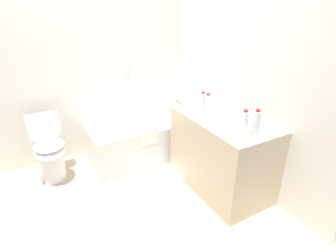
# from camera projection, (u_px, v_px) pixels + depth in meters

# --- Properties ---
(ground_plane) EXTENTS (3.99, 3.99, 0.00)m
(ground_plane) POSITION_uv_depth(u_px,v_px,m) (113.00, 205.00, 2.82)
(ground_plane) COLOR #C1AD8E
(wall_back_tiled) EXTENTS (3.39, 0.10, 2.52)m
(wall_back_tiled) POSITION_uv_depth(u_px,v_px,m) (71.00, 61.00, 3.28)
(wall_back_tiled) COLOR silver
(wall_back_tiled) RESTS_ON ground_plane
(wall_right_mirror) EXTENTS (0.10, 2.82, 2.52)m
(wall_right_mirror) POSITION_uv_depth(u_px,v_px,m) (239.00, 68.00, 2.96)
(wall_right_mirror) COLOR silver
(wall_right_mirror) RESTS_ON ground_plane
(bathtub) EXTENTS (1.46, 0.80, 1.13)m
(bathtub) POSITION_uv_depth(u_px,v_px,m) (143.00, 136.00, 3.66)
(bathtub) COLOR silver
(bathtub) RESTS_ON ground_plane
(toilet) EXTENTS (0.35, 0.50, 0.77)m
(toilet) POSITION_uv_depth(u_px,v_px,m) (49.00, 150.00, 3.11)
(toilet) COLOR white
(toilet) RESTS_ON ground_plane
(vanity_counter) EXTENTS (0.64, 1.12, 0.84)m
(vanity_counter) POSITION_uv_depth(u_px,v_px,m) (221.00, 153.00, 2.95)
(vanity_counter) COLOR tan
(vanity_counter) RESTS_ON ground_plane
(sink_basin) EXTENTS (0.29, 0.29, 0.05)m
(sink_basin) POSITION_uv_depth(u_px,v_px,m) (228.00, 119.00, 2.69)
(sink_basin) COLOR white
(sink_basin) RESTS_ON vanity_counter
(sink_faucet) EXTENTS (0.12, 0.15, 0.07)m
(sink_faucet) POSITION_uv_depth(u_px,v_px,m) (241.00, 115.00, 2.77)
(sink_faucet) COLOR #ACACB1
(sink_faucet) RESTS_ON vanity_counter
(water_bottle_0) EXTENTS (0.07, 0.07, 0.21)m
(water_bottle_0) POSITION_uv_depth(u_px,v_px,m) (245.00, 122.00, 2.45)
(water_bottle_0) COLOR silver
(water_bottle_0) RESTS_ON vanity_counter
(water_bottle_1) EXTENTS (0.07, 0.07, 0.24)m
(water_bottle_1) POSITION_uv_depth(u_px,v_px,m) (256.00, 123.00, 2.39)
(water_bottle_1) COLOR silver
(water_bottle_1) RESTS_ON vanity_counter
(water_bottle_2) EXTENTS (0.07, 0.07, 0.20)m
(water_bottle_2) POSITION_uv_depth(u_px,v_px,m) (208.00, 103.00, 2.91)
(water_bottle_2) COLOR silver
(water_bottle_2) RESTS_ON vanity_counter
(water_bottle_3) EXTENTS (0.06, 0.06, 0.20)m
(water_bottle_3) POSITION_uv_depth(u_px,v_px,m) (203.00, 101.00, 2.97)
(water_bottle_3) COLOR silver
(water_bottle_3) RESTS_ON vanity_counter
(drinking_glass_0) EXTENTS (0.07, 0.07, 0.09)m
(drinking_glass_0) POSITION_uv_depth(u_px,v_px,m) (193.00, 102.00, 3.08)
(drinking_glass_0) COLOR white
(drinking_glass_0) RESTS_ON vanity_counter
(drinking_glass_1) EXTENTS (0.07, 0.07, 0.10)m
(drinking_glass_1) POSITION_uv_depth(u_px,v_px,m) (210.00, 111.00, 2.81)
(drinking_glass_1) COLOR white
(drinking_glass_1) RESTS_ON vanity_counter
(drinking_glass_2) EXTENTS (0.06, 0.06, 0.08)m
(drinking_glass_2) POSITION_uv_depth(u_px,v_px,m) (248.00, 133.00, 2.37)
(drinking_glass_2) COLOR white
(drinking_glass_2) RESTS_ON vanity_counter
(bath_mat) EXTENTS (0.56, 0.38, 0.01)m
(bath_mat) POSITION_uv_depth(u_px,v_px,m) (156.00, 179.00, 3.22)
(bath_mat) COLOR white
(bath_mat) RESTS_ON ground_plane
(toilet_paper_roll) EXTENTS (0.11, 0.11, 0.13)m
(toilet_paper_roll) POSITION_uv_depth(u_px,v_px,m) (38.00, 180.00, 3.09)
(toilet_paper_roll) COLOR white
(toilet_paper_roll) RESTS_ON ground_plane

